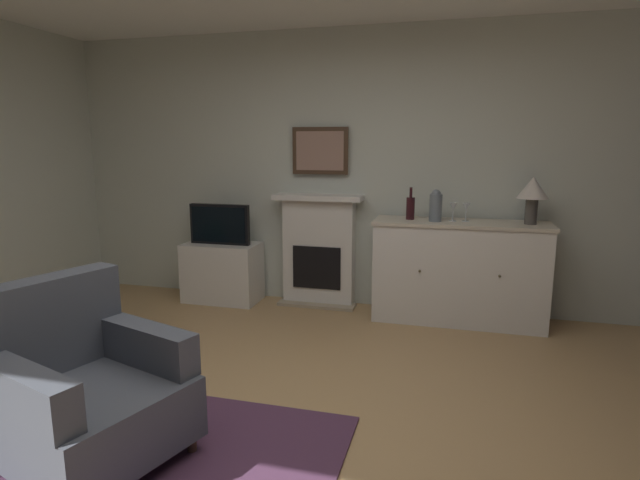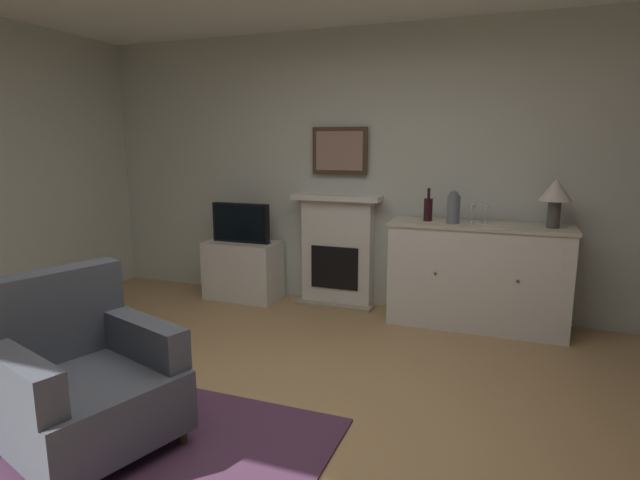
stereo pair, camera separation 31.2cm
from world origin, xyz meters
name	(u,v)px [view 2 (the right image)]	position (x,y,z in m)	size (l,w,h in m)	color
ground_plane	(270,448)	(0.00, 0.00, -0.05)	(6.22, 5.13, 0.10)	tan
wall_rear	(385,171)	(0.00, 2.53, 1.33)	(6.22, 0.06, 2.66)	silver
area_rug	(105,447)	(-0.78, -0.38, 0.01)	(2.30, 1.45, 0.02)	#4C2D47
fireplace_unit	(337,250)	(-0.43, 2.41, 0.55)	(0.87, 0.30, 1.10)	white
framed_picture	(340,151)	(-0.43, 2.45, 1.52)	(0.55, 0.04, 0.45)	#473323
sideboard_cabinet	(477,276)	(0.91, 2.23, 0.46)	(1.52, 0.49, 0.91)	white
table_lamp	(556,193)	(1.48, 2.23, 1.19)	(0.26, 0.26, 0.40)	#4C4742
wine_bottle	(428,209)	(0.46, 2.24, 1.02)	(0.08, 0.08, 0.29)	#331419
wine_glass_left	(472,209)	(0.84, 2.24, 1.04)	(0.07, 0.07, 0.16)	silver
wine_glass_center	(486,210)	(0.95, 2.25, 1.04)	(0.07, 0.07, 0.16)	silver
vase_decorative	(453,207)	(0.69, 2.18, 1.05)	(0.11, 0.11, 0.28)	slate
tv_cabinet	(243,270)	(-1.41, 2.24, 0.30)	(0.75, 0.42, 0.60)	white
tv_set	(241,223)	(-1.41, 2.22, 0.80)	(0.62, 0.07, 0.40)	black
armchair	(81,379)	(-0.90, -0.39, 0.38)	(1.00, 0.97, 0.92)	#474C56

